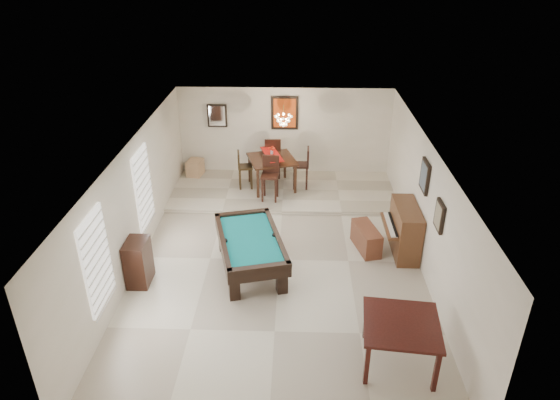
# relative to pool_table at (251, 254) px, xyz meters

# --- Properties ---
(ground_plane) EXTENTS (6.00, 9.00, 0.02)m
(ground_plane) POSITION_rel_pool_table_xyz_m (0.58, 0.36, -0.38)
(ground_plane) COLOR beige
(wall_back) EXTENTS (6.00, 0.04, 2.60)m
(wall_back) POSITION_rel_pool_table_xyz_m (0.58, 4.86, 0.93)
(wall_back) COLOR silver
(wall_back) RESTS_ON ground_plane
(wall_front) EXTENTS (6.00, 0.04, 2.60)m
(wall_front) POSITION_rel_pool_table_xyz_m (0.58, -4.14, 0.93)
(wall_front) COLOR silver
(wall_front) RESTS_ON ground_plane
(wall_left) EXTENTS (0.04, 9.00, 2.60)m
(wall_left) POSITION_rel_pool_table_xyz_m (-2.42, 0.36, 0.93)
(wall_left) COLOR silver
(wall_left) RESTS_ON ground_plane
(wall_right) EXTENTS (0.04, 9.00, 2.60)m
(wall_right) POSITION_rel_pool_table_xyz_m (3.58, 0.36, 0.93)
(wall_right) COLOR silver
(wall_right) RESTS_ON ground_plane
(ceiling) EXTENTS (6.00, 9.00, 0.04)m
(ceiling) POSITION_rel_pool_table_xyz_m (0.58, 0.36, 2.23)
(ceiling) COLOR white
(ceiling) RESTS_ON wall_back
(dining_step) EXTENTS (6.00, 2.50, 0.12)m
(dining_step) POSITION_rel_pool_table_xyz_m (0.58, 3.61, -0.31)
(dining_step) COLOR beige
(dining_step) RESTS_ON ground_plane
(window_left_front) EXTENTS (0.06, 1.00, 1.70)m
(window_left_front) POSITION_rel_pool_table_xyz_m (-2.39, -1.84, 1.03)
(window_left_front) COLOR white
(window_left_front) RESTS_ON wall_left
(window_left_rear) EXTENTS (0.06, 1.00, 1.70)m
(window_left_rear) POSITION_rel_pool_table_xyz_m (-2.39, 0.96, 1.03)
(window_left_rear) COLOR white
(window_left_rear) RESTS_ON wall_left
(pool_table) EXTENTS (1.73, 2.47, 0.75)m
(pool_table) POSITION_rel_pool_table_xyz_m (0.00, 0.00, 0.00)
(pool_table) COLOR black
(pool_table) RESTS_ON ground_plane
(square_table) EXTENTS (1.31, 1.31, 0.82)m
(square_table) POSITION_rel_pool_table_xyz_m (2.61, -2.55, 0.04)
(square_table) COLOR black
(square_table) RESTS_ON ground_plane
(upright_piano) EXTENTS (0.74, 1.33, 1.11)m
(upright_piano) POSITION_rel_pool_table_xyz_m (3.19, 0.79, 0.18)
(upright_piano) COLOR brown
(upright_piano) RESTS_ON ground_plane
(piano_bench) EXTENTS (0.61, 1.04, 0.54)m
(piano_bench) POSITION_rel_pool_table_xyz_m (2.50, 0.87, -0.10)
(piano_bench) COLOR brown
(piano_bench) RESTS_ON ground_plane
(apothecary_chest) EXTENTS (0.42, 0.63, 0.95)m
(apothecary_chest) POSITION_rel_pool_table_xyz_m (-2.19, -0.52, 0.10)
(apothecary_chest) COLOR black
(apothecary_chest) RESTS_ON ground_plane
(dining_table) EXTENTS (1.47, 1.47, 0.97)m
(dining_table) POSITION_rel_pool_table_xyz_m (0.27, 3.74, 0.23)
(dining_table) COLOR black
(dining_table) RESTS_ON dining_step
(flower_vase) EXTENTS (0.14, 0.14, 0.22)m
(flower_vase) POSITION_rel_pool_table_xyz_m (0.27, 3.74, 0.83)
(flower_vase) COLOR #AF220F
(flower_vase) RESTS_ON dining_table
(dining_chair_south) EXTENTS (0.47, 0.47, 1.16)m
(dining_chair_south) POSITION_rel_pool_table_xyz_m (0.25, 3.00, 0.33)
(dining_chair_south) COLOR black
(dining_chair_south) RESTS_ON dining_step
(dining_chair_north) EXTENTS (0.46, 0.46, 1.19)m
(dining_chair_north) POSITION_rel_pool_table_xyz_m (0.26, 4.46, 0.34)
(dining_chair_north) COLOR black
(dining_chair_north) RESTS_ON dining_step
(dining_chair_west) EXTENTS (0.43, 0.43, 1.04)m
(dining_chair_west) POSITION_rel_pool_table_xyz_m (-0.45, 3.71, 0.27)
(dining_chair_west) COLOR black
(dining_chair_west) RESTS_ON dining_step
(dining_chair_east) EXTENTS (0.43, 0.43, 1.14)m
(dining_chair_east) POSITION_rel_pool_table_xyz_m (1.05, 3.77, 0.32)
(dining_chair_east) COLOR black
(dining_chair_east) RESTS_ON dining_step
(corner_bench) EXTENTS (0.48, 0.56, 0.45)m
(corner_bench) POSITION_rel_pool_table_xyz_m (-1.99, 4.48, -0.03)
(corner_bench) COLOR tan
(corner_bench) RESTS_ON dining_step
(chandelier) EXTENTS (0.44, 0.44, 0.60)m
(chandelier) POSITION_rel_pool_table_xyz_m (0.58, 3.56, 1.83)
(chandelier) COLOR #FFE5B2
(chandelier) RESTS_ON ceiling
(back_painting) EXTENTS (0.75, 0.06, 0.95)m
(back_painting) POSITION_rel_pool_table_xyz_m (0.58, 4.82, 1.53)
(back_painting) COLOR #D84C14
(back_painting) RESTS_ON wall_back
(back_mirror) EXTENTS (0.55, 0.06, 0.65)m
(back_mirror) POSITION_rel_pool_table_xyz_m (-1.32, 4.82, 1.43)
(back_mirror) COLOR white
(back_mirror) RESTS_ON wall_back
(right_picture_upper) EXTENTS (0.06, 0.55, 0.65)m
(right_picture_upper) POSITION_rel_pool_table_xyz_m (3.54, 0.66, 1.53)
(right_picture_upper) COLOR slate
(right_picture_upper) RESTS_ON wall_right
(right_picture_lower) EXTENTS (0.06, 0.45, 0.55)m
(right_picture_lower) POSITION_rel_pool_table_xyz_m (3.54, -0.64, 1.33)
(right_picture_lower) COLOR gray
(right_picture_lower) RESTS_ON wall_right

